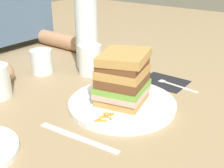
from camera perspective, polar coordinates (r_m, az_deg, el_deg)
The scene contains 25 objects.
ground_plane at distance 0.74m, azimuth 0.66°, elevation -3.91°, with size 3.00×3.00×0.00m, color #9E8460.
main_plate at distance 0.72m, azimuth 1.90°, elevation -3.99°, with size 0.27×0.27×0.01m, color white.
sandwich at distance 0.69m, azimuth 2.03°, elevation 1.09°, with size 0.14×0.14×0.13m.
carrot_shred_0 at distance 0.66m, azimuth -0.64°, elevation -6.19°, with size 0.00×0.00×0.02m, color orange.
carrot_shred_1 at distance 0.66m, azimuth -0.63°, elevation -5.84°, with size 0.00×0.00×0.02m, color orange.
carrot_shred_2 at distance 0.65m, azimuth -1.84°, elevation -6.46°, with size 0.00×0.00×0.03m, color orange.
carrot_shred_3 at distance 0.65m, azimuth -2.04°, elevation -6.77°, with size 0.00×0.00×0.03m, color orange.
carrot_shred_4 at distance 0.65m, azimuth -0.90°, elevation -6.51°, with size 0.00×0.00×0.03m, color orange.
carrot_shred_5 at distance 0.65m, azimuth -1.44°, elevation -6.63°, with size 0.00×0.00×0.03m, color orange.
carrot_shred_6 at distance 0.64m, azimuth -2.28°, elevation -7.33°, with size 0.00×0.00×0.03m, color orange.
carrot_shred_7 at distance 0.80m, azimuth 5.78°, elevation -0.39°, with size 0.00×0.00×0.02m, color orange.
carrot_shred_8 at distance 0.80m, azimuth 5.33°, elevation -0.33°, with size 0.00×0.00×0.02m, color orange.
carrot_shred_9 at distance 0.78m, azimuth 4.94°, elevation -1.14°, with size 0.00×0.00×0.03m, color orange.
carrot_shred_10 at distance 0.80m, azimuth 4.62°, elevation -0.39°, with size 0.00×0.00×0.02m, color orange.
carrot_shred_11 at distance 0.78m, azimuth 4.06°, elevation -1.29°, with size 0.00×0.00×0.02m, color orange.
carrot_shred_12 at distance 0.80m, azimuth 2.74°, elevation -0.50°, with size 0.00×0.00×0.02m, color orange.
carrot_shred_13 at distance 0.78m, azimuth 5.76°, elevation -1.11°, with size 0.00×0.00×0.03m, color orange.
carrot_shred_14 at distance 0.78m, azimuth 4.61°, elevation -1.31°, with size 0.00×0.00×0.03m, color orange.
carrot_shred_15 at distance 0.80m, azimuth 5.46°, elevation -0.66°, with size 0.00×0.00×0.02m, color orange.
napkin_dark at distance 0.88m, azimuth 10.30°, elevation 0.47°, with size 0.11×0.13×0.00m, color black.
fork at distance 0.87m, azimuth 11.55°, elevation 0.25°, with size 0.03×0.17×0.00m.
knife at distance 0.61m, azimuth -6.36°, elevation -10.61°, with size 0.03×0.20×0.00m.
juice_glass at distance 0.91m, azimuth -4.40°, elevation 4.48°, with size 0.07×0.07×0.10m.
water_bottle at distance 0.95m, azimuth -5.09°, elevation 10.79°, with size 0.07×0.07×0.29m.
empty_tumbler_1 at distance 0.95m, azimuth -13.81°, elevation 4.35°, with size 0.07×0.07×0.08m, color silver.
Camera 1 is at (-0.53, -0.39, 0.35)m, focal length 46.00 mm.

